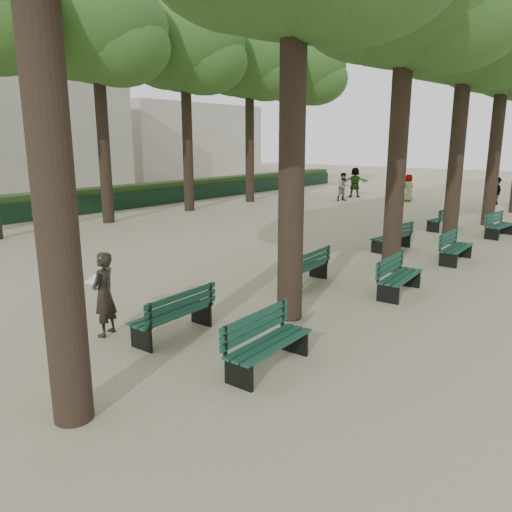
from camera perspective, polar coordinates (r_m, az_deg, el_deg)
The scene contains 23 objects.
ground at distance 9.57m, azimuth -14.44°, elevation -9.71°, with size 120.00×120.00×0.00m, color tan.
tree_central_3 at distance 19.44m, azimuth 23.18°, elevation 24.06°, with size 6.00×6.00×9.95m.
tree_central_4 at distance 24.17m, azimuth 26.74°, elevation 21.38°, with size 6.00×6.00×9.95m.
tree_far_2 at distance 23.69m, azimuth -17.84°, elevation 23.51°, with size 6.00×6.00×10.45m.
tree_far_3 at distance 26.79m, azimuth -8.17°, elevation 22.70°, with size 6.00×6.00×10.45m.
tree_far_4 at distance 30.41m, azimuth -0.75°, elevation 21.67°, with size 6.00×6.00×10.45m.
tree_far_5 at distance 34.37m, azimuth 4.95°, elevation 20.64°, with size 6.00×6.00×10.45m.
bench_left_0 at distance 9.66m, azimuth -9.47°, elevation -7.51°, with size 0.64×1.82×0.92m.
bench_left_1 at distance 12.90m, azimuth 5.51°, elevation -2.09°, with size 0.71×1.84×0.92m.
bench_left_2 at distance 17.47m, azimuth 15.20°, elevation 1.55°, with size 0.81×1.86×0.92m.
bench_left_3 at distance 22.07m, azimuth 20.50°, elevation 3.52°, with size 0.80×1.86×0.92m.
bench_right_0 at distance 8.24m, azimuth 1.49°, elevation -11.07°, with size 0.64×1.82×0.92m.
bench_right_1 at distance 12.51m, azimuth 16.11°, elevation -3.04°, with size 0.70×1.84×0.92m.
bench_right_2 at distance 16.36m, azimuth 21.90°, elevation 0.28°, with size 0.63×1.82×0.92m.
bench_right_3 at distance 21.29m, azimuth 26.10°, elevation 2.68°, with size 0.76×1.85×0.92m.
man_with_map at distance 9.84m, azimuth -16.98°, elevation -4.20°, with size 0.71×0.72×1.62m.
pedestrian_d at distance 31.65m, azimuth 17.01°, elevation 7.45°, with size 0.79×0.32×1.62m, color #262628.
pedestrian_b at distance 31.81m, azimuth 25.73°, elevation 6.73°, with size 1.03×0.32×1.60m, color #262628.
pedestrian_e at distance 33.18m, azimuth 11.23°, elevation 8.27°, with size 1.78×0.38×1.92m, color #262628.
pedestrian_a at distance 30.99m, azimuth 9.99°, elevation 7.79°, with size 0.83×0.34×1.70m, color #262628.
fence at distance 27.63m, azimuth -14.98°, elevation 6.07°, with size 0.08×42.00×0.90m, color black.
hedge at distance 28.18m, azimuth -15.85°, elevation 6.46°, with size 1.20×42.00×1.20m, color #203D15.
building_far at distance 53.39m, azimuth -10.13°, elevation 12.81°, with size 12.00×16.00×7.00m, color #B7B2A3.
Camera 1 is at (7.19, -5.15, 3.65)m, focal length 35.00 mm.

